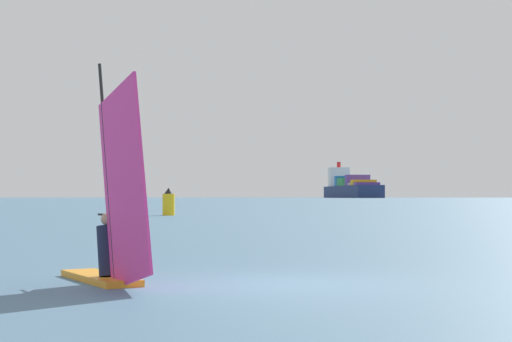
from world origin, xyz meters
The scene contains 4 objects.
ground_plane centered at (0.00, 0.00, 0.00)m, with size 4000.00×4000.00×0.00m, color #476B84.
windsurfer centered at (-2.83, -1.00, 1.02)m, with size 3.04×2.77×4.11m.
cargo_ship centered at (-148.73, 768.65, 9.29)m, with size 84.54×142.31×38.10m.
channel_buoy centered at (-22.71, 45.75, 1.02)m, with size 0.99×0.99×2.26m.
Camera 1 is at (3.92, -13.62, 1.56)m, focal length 55.71 mm.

